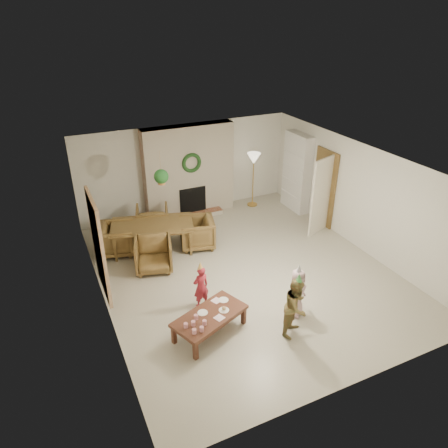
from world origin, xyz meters
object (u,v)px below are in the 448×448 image
child_plaid (296,307)px  child_pink (297,293)px  dining_table (153,237)px  dining_chair_left (117,239)px  dining_chair_near (154,254)px  child_red (201,287)px  dining_chair_right (197,233)px  coffee_table_top (210,316)px  dining_chair_far (153,220)px

child_plaid → child_pink: (0.30, 0.41, -0.07)m
dining_table → dining_chair_left: size_ratio=2.34×
dining_table → dining_chair_near: 0.84m
child_pink → child_red: bearing=120.2°
dining_chair_right → child_plaid: size_ratio=0.73×
dining_chair_near → child_plaid: bearing=-45.4°
child_plaid → child_pink: bearing=20.1°
child_red → coffee_table_top: bearing=71.2°
dining_chair_far → child_pink: child_pink is taller
coffee_table_top → child_red: 0.79m
child_red → child_pink: size_ratio=0.91×
child_pink → coffee_table_top: bearing=146.0°
dining_table → child_pink: (1.75, -3.43, 0.15)m
dining_chair_right → dining_table: bearing=-90.0°
child_pink → dining_chair_right: bearing=76.1°
dining_chair_right → child_pink: (0.74, -3.15, 0.12)m
dining_chair_near → child_red: 1.71m
coffee_table_top → child_red: (0.15, 0.78, 0.06)m
dining_chair_left → child_pink: 4.47m
dining_chair_near → dining_chair_far: (0.45, 1.62, 0.00)m
child_plaid → dining_chair_far: bearing=70.7°
dining_chair_right → coffee_table_top: 3.09m
coffee_table_top → child_plaid: child_plaid is taller
dining_chair_near → dining_chair_far: same height
dining_chair_near → child_pink: bearing=-37.4°
dining_chair_left → coffee_table_top: dining_chair_left is taller
child_red → dining_chair_near: bearing=-82.2°
coffee_table_top → dining_chair_right: bearing=50.7°
child_plaid → dining_chair_right: bearing=63.0°
dining_table → child_red: bearing=-69.0°
dining_table → dining_chair_near: size_ratio=2.34×
dining_chair_far → child_plaid: 4.81m
dining_chair_right → child_red: child_red is taller
child_red → child_pink: (1.52, -0.98, 0.05)m
dining_chair_near → dining_chair_left: 1.19m
dining_chair_far → dining_chair_left: same height
dining_table → dining_chair_far: bearing=90.0°
dining_chair_near → child_pink: 3.29m
dining_chair_left → child_plaid: size_ratio=0.73×
dining_chair_near → child_red: bearing=-58.9°
dining_table → child_pink: 3.86m
child_plaid → child_pink: child_plaid is taller
child_pink → dining_chair_near: bearing=99.9°
child_red → child_plaid: 1.86m
child_red → child_pink: 1.81m
dining_table → dining_chair_far: dining_chair_far is taller
child_red → dining_chair_far: bearing=-97.6°
dining_chair_right → child_plaid: (0.45, -3.56, 0.19)m
child_pink → dining_chair_far: bearing=82.7°
dining_chair_far → child_plaid: bearing=120.4°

